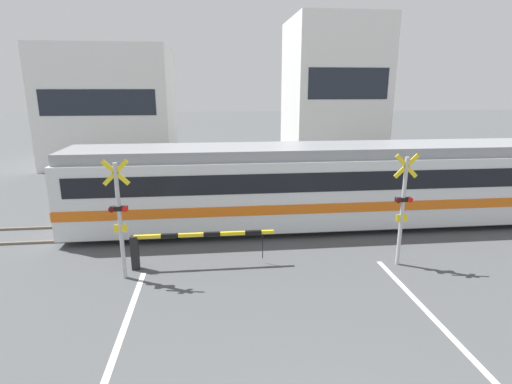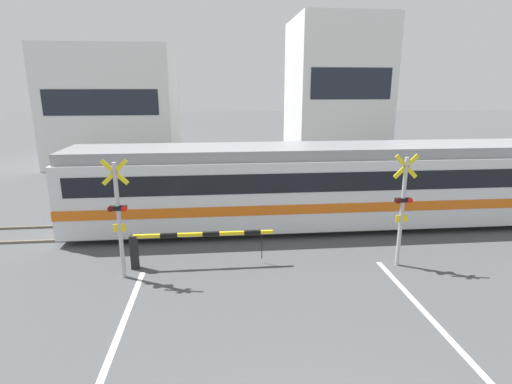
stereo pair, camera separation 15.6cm
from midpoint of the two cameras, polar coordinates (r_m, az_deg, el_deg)
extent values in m
cube|color=#6B6051|center=(13.86, -0.44, -5.97)|extent=(50.00, 0.10, 0.08)
cube|color=#6B6051|center=(15.21, -1.00, -4.06)|extent=(50.00, 0.10, 0.08)
cube|color=silver|center=(14.89, 13.05, 0.67)|extent=(19.94, 2.61, 2.38)
cube|color=gray|center=(14.62, 13.36, 5.89)|extent=(19.74, 2.29, 0.36)
cube|color=orange|center=(14.98, 12.97, -0.65)|extent=(19.96, 2.66, 0.32)
cube|color=black|center=(14.77, 13.17, 2.69)|extent=(19.15, 2.65, 0.64)
cube|color=black|center=(14.84, -26.25, 1.59)|extent=(0.03, 1.82, 0.80)
cylinder|color=black|center=(13.74, -11.40, -4.96)|extent=(0.76, 0.12, 0.76)
cylinder|color=black|center=(15.10, -10.95, -3.12)|extent=(0.76, 0.12, 0.76)
cylinder|color=black|center=(18.68, 30.32, -1.45)|extent=(0.76, 0.12, 0.76)
cube|color=black|center=(11.74, -17.28, -8.29)|extent=(0.20, 0.20, 0.98)
cube|color=yellow|center=(11.35, -7.71, -6.01)|extent=(3.90, 0.09, 0.09)
cube|color=black|center=(11.42, -12.63, -6.11)|extent=(0.47, 0.10, 0.10)
cube|color=black|center=(11.34, -6.72, -5.98)|extent=(0.47, 0.10, 0.10)
cube|color=black|center=(11.39, -0.79, -5.79)|extent=(0.47, 0.10, 0.10)
cylinder|color=black|center=(11.57, 0.57, -7.73)|extent=(0.02, 0.02, 0.76)
cube|color=black|center=(17.83, 9.98, 0.08)|extent=(0.20, 0.20, 0.98)
cube|color=yellow|center=(17.27, 3.82, 1.39)|extent=(3.90, 0.09, 0.09)
cube|color=black|center=(17.47, 6.97, 1.46)|extent=(0.47, 0.10, 0.10)
cube|color=black|center=(17.24, 3.18, 1.37)|extent=(0.47, 0.10, 0.10)
cube|color=black|center=(17.09, -0.69, 1.27)|extent=(0.47, 0.10, 0.10)
cylinder|color=black|center=(17.17, -1.59, -0.14)|extent=(0.02, 0.02, 0.76)
cylinder|color=#B2B2B7|center=(10.94, -19.23, -4.12)|extent=(0.11, 0.11, 3.13)
cube|color=yellow|center=(10.61, -19.83, 2.62)|extent=(0.68, 0.04, 0.68)
cube|color=yellow|center=(10.61, -19.83, 2.62)|extent=(0.68, 0.04, 0.68)
cube|color=black|center=(10.83, -19.39, -2.24)|extent=(0.44, 0.12, 0.12)
cylinder|color=#4C0C0C|center=(10.80, -20.36, -2.37)|extent=(0.15, 0.03, 0.15)
cylinder|color=red|center=(10.72, -18.60, -2.34)|extent=(0.15, 0.03, 0.15)
cube|color=yellow|center=(10.97, -19.18, -4.93)|extent=(0.32, 0.03, 0.20)
cylinder|color=#B2B2B7|center=(11.83, 19.77, -2.77)|extent=(0.11, 0.11, 3.13)
cube|color=yellow|center=(11.52, 20.34, 3.49)|extent=(0.68, 0.04, 0.68)
cube|color=yellow|center=(11.52, 20.34, 3.49)|extent=(0.68, 0.04, 0.68)
cube|color=black|center=(11.73, 19.93, -1.01)|extent=(0.44, 0.12, 0.12)
cylinder|color=#4C0C0C|center=(11.59, 19.34, -1.14)|extent=(0.15, 0.03, 0.15)
cylinder|color=red|center=(11.74, 20.84, -1.08)|extent=(0.15, 0.03, 0.15)
cube|color=yellow|center=(11.86, 19.75, -3.52)|extent=(0.32, 0.03, 0.20)
cylinder|color=#33384C|center=(19.57, -4.27, 1.23)|extent=(0.13, 0.13, 0.74)
cylinder|color=#33384C|center=(19.57, -3.86, 1.24)|extent=(0.13, 0.13, 0.74)
cube|color=#386647|center=(19.42, -4.10, 3.15)|extent=(0.38, 0.22, 0.59)
sphere|color=#997056|center=(19.35, -4.12, 4.31)|extent=(0.20, 0.20, 0.20)
cube|color=white|center=(28.40, -20.03, 11.43)|extent=(7.78, 6.59, 7.40)
cube|color=#1E232D|center=(25.18, -21.84, 11.78)|extent=(6.53, 0.03, 1.48)
cube|color=white|center=(28.82, 10.68, 14.01)|extent=(5.97, 6.59, 9.33)
cube|color=#1E232D|center=(25.67, 12.92, 14.86)|extent=(5.01, 0.03, 1.87)
camera|label=1|loc=(0.08, -90.34, -0.09)|focal=28.00mm
camera|label=2|loc=(0.08, 89.66, 0.09)|focal=28.00mm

